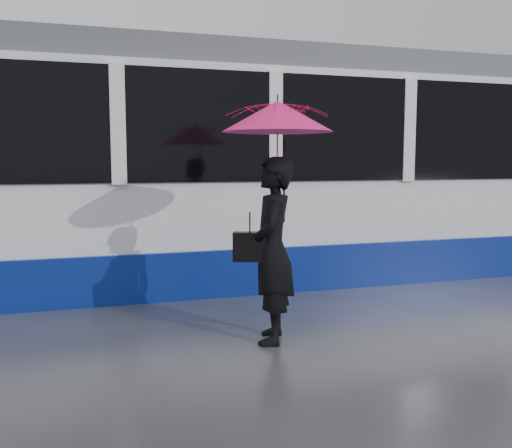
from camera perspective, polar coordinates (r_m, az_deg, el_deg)
name	(u,v)px	position (r m, az deg, el deg)	size (l,w,h in m)	color
ground	(178,330)	(6.14, -7.79, -10.46)	(90.00, 90.00, 0.00)	#29292E
rails	(148,281)	(8.53, -10.75, -5.67)	(34.00, 1.51, 0.02)	#3F3D38
woman	(272,250)	(5.53, 1.62, -2.64)	(0.66, 0.43, 1.81)	black
umbrella	(277,138)	(5.49, 2.16, 8.57)	(1.36, 1.36, 1.22)	#FF158D
handbag	(250,247)	(5.48, -0.62, -2.27)	(0.35, 0.24, 0.46)	black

